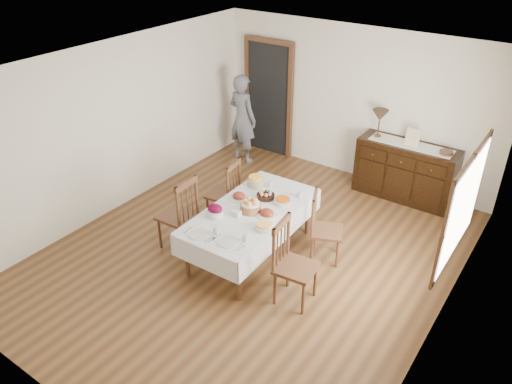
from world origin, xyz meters
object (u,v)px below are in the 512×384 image
Objects in this scene: dining_table at (251,216)px; chair_right_far at (323,227)px; chair_right_near at (292,262)px; person at (242,116)px; chair_left_near at (180,213)px; sideboard at (405,171)px; chair_left_far at (226,191)px; table_lamp at (380,116)px.

chair_right_far reaches higher than dining_table.
chair_right_near is 3.95m from person.
chair_left_near is 0.63× the size of person.
dining_table is 2.94m from sideboard.
dining_table is 0.99m from chair_left_near.
chair_left_far is 1.95m from chair_right_near.
chair_right_far is (1.73, 0.89, -0.05)m from chair_left_near.
chair_right_far is (0.85, 0.46, -0.11)m from dining_table.
chair_left_far is (0.10, 0.89, -0.04)m from chair_left_near.
person is at bearing 127.14° from dining_table.
chair_right_far reaches higher than sideboard.
chair_right_near reaches higher than chair_left_far.
chair_right_near is at bearing -28.28° from dining_table.
person reaches higher than sideboard.
person reaches higher than table_lamp.
table_lamp is (-0.24, 2.24, 0.79)m from chair_right_far.
dining_table is 1.89× the size of chair_right_near.
table_lamp is at bearing -0.59° from chair_right_near.
person is (-2.99, -0.38, 0.41)m from sideboard.
chair_left_far reaches higher than sideboard.
chair_left_near reaches higher than chair_right_near.
chair_left_near is 2.40× the size of table_lamp.
chair_left_near is at bearing -123.00° from sideboard.
chair_left_near reaches higher than sideboard.
sideboard is at bearing 65.67° from dining_table.
chair_right_near is at bearing 142.84° from person.
chair_right_near reaches higher than sideboard.
sideboard is 3.04m from person.
chair_left_near is at bearing 117.23° from person.
dining_table is 1.17× the size of person.
sideboard is (0.22, 3.18, -0.08)m from chair_right_near.
chair_right_far is at bearing 114.78° from chair_left_near.
table_lamp is at bearing 76.06° from dining_table.
dining_table is at bearing 56.58° from chair_right_near.
table_lamp is (1.49, 3.13, 0.74)m from chair_left_near.
chair_right_far is 2.26m from sideboard.
person is (-2.77, 2.80, 0.33)m from chair_right_near.
chair_left_near is at bearing 82.26° from chair_right_near.
chair_right_near is 2.38× the size of table_lamp.
table_lamp reaches higher than chair_left_far.
chair_left_near is 1.82m from chair_right_near.
chair_right_far is at bearing -1.42° from chair_right_near.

